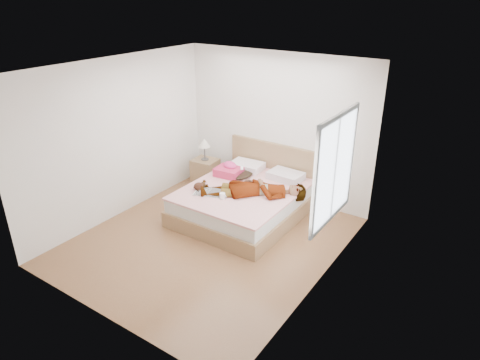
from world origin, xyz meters
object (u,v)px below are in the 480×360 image
Objects in this scene: towel at (229,170)px; coffee_mug at (223,196)px; magazine at (209,192)px; nightstand at (205,171)px; bed at (246,199)px; plush_toy at (199,186)px; woman at (254,186)px; phone at (242,168)px.

coffee_mug is at bearing -60.98° from towel.
coffee_mug reaches higher than magazine.
nightstand is at bearing 160.14° from towel.
plush_toy is (-0.57, -0.52, 0.30)m from bed.
plush_toy is 0.26× the size of nightstand.
magazine is at bearing -87.61° from woman.
woman is at bearing 34.22° from magazine.
bed is at bearing -21.49° from nightstand.
bed is at bearing 42.29° from plush_toy.
plush_toy reaches higher than magazine.
magazine is 0.57× the size of nightstand.
bed is at bearing -150.62° from woman.
bed is 0.83m from plush_toy.
bed reaches higher than magazine.
woman is at bearing -70.49° from phone.
towel is (-0.51, 0.23, 0.33)m from bed.
bed is 16.04× the size of coffee_mug.
towel is 0.93m from coffee_mug.
coffee_mug is (0.30, -0.05, 0.04)m from magazine.
nightstand reaches higher than woman.
phone is 0.18× the size of magazine.
woman is 17.28× the size of phone.
towel reaches higher than woman.
phone reaches higher than plush_toy.
woman reaches higher than magazine.
nightstand reaches higher than plush_toy.
bed is at bearing 55.83° from magazine.
nightstand is (-1.00, 0.23, -0.38)m from phone.
plush_toy reaches higher than coffee_mug.
woman is at bearing -22.69° from nightstand.
magazine is 0.22m from plush_toy.
nightstand reaches higher than coffee_mug.
woman is at bearing -28.79° from bed.
plush_toy is (-0.51, 0.06, 0.02)m from coffee_mug.
woman is 0.90m from plush_toy.
nightstand is at bearing 135.39° from phone.
woman is 13.13× the size of coffee_mug.
magazine is at bearing -49.00° from nightstand.
towel is 3.67× the size of coffee_mug.
phone is 0.27m from towel.
woman is 0.82× the size of bed.
coffee_mug is (0.45, -0.81, -0.04)m from towel.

